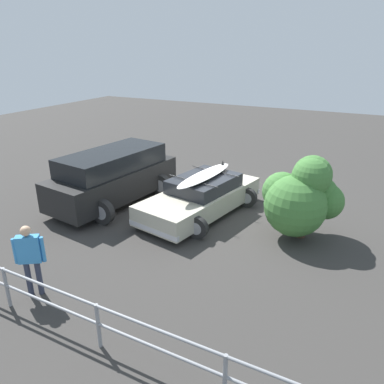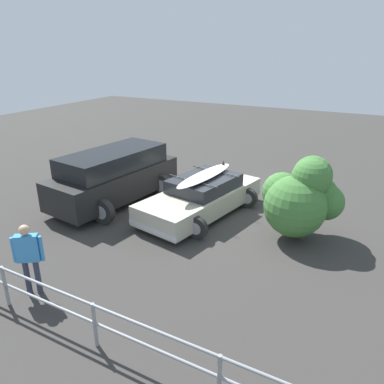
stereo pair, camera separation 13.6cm
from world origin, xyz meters
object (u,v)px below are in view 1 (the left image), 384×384
(sedan_car, at_px, (201,196))
(bush_near_left, at_px, (303,197))
(suv_car, at_px, (114,176))
(person_bystander, at_px, (30,254))

(sedan_car, xyz_separation_m, bush_near_left, (-3.12, 0.11, 0.58))
(sedan_car, relative_size, suv_car, 0.96)
(sedan_car, height_order, person_bystander, person_bystander)
(sedan_car, distance_m, bush_near_left, 3.17)
(suv_car, xyz_separation_m, person_bystander, (-1.63, 4.90, 0.04))
(sedan_car, height_order, suv_car, suv_car)
(sedan_car, bearing_deg, suv_car, 9.34)
(suv_car, relative_size, person_bystander, 3.03)
(sedan_car, height_order, bush_near_left, bush_near_left)
(suv_car, bearing_deg, sedan_car, -170.66)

